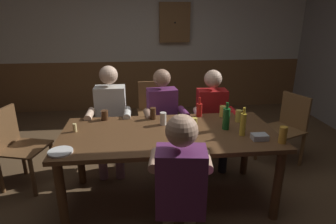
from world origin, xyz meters
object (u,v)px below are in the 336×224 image
at_px(person_1, 164,116).
at_px(pint_glass_3, 194,123).
at_px(chair_empty_near_right, 286,127).
at_px(table_candle, 75,128).
at_px(bottle_2, 243,124).
at_px(pint_glass_5, 105,115).
at_px(chair_empty_near_left, 153,110).
at_px(pint_glass_6, 283,135).
at_px(wall_dart_cabinet, 175,22).
at_px(bottle_1, 226,118).
at_px(person_3, 181,181).
at_px(condiment_caddy, 260,137).
at_px(pint_glass_0, 153,113).
at_px(pint_glass_2, 239,116).
at_px(dining_table, 169,141).
at_px(person_0, 111,115).
at_px(pint_glass_1, 223,111).
at_px(pint_glass_4, 163,119).
at_px(chair_empty_far_end, 17,145).
at_px(person_2, 213,114).
at_px(bottle_0, 199,109).
at_px(plate_0, 60,152).

xyz_separation_m(person_1, pint_glass_3, (0.24, -0.62, 0.15)).
relative_size(chair_empty_near_right, table_candle, 11.00).
relative_size(bottle_2, pint_glass_5, 2.61).
bearing_deg(person_1, pint_glass_5, 16.90).
relative_size(chair_empty_near_left, table_candle, 11.00).
relative_size(pint_glass_6, wall_dart_cabinet, 0.21).
relative_size(chair_empty_near_left, bottle_1, 3.24).
bearing_deg(pint_glass_3, wall_dart_cabinet, 86.77).
bearing_deg(person_3, bottle_2, 48.15).
height_order(condiment_caddy, pint_glass_0, pint_glass_0).
distance_m(table_candle, pint_glass_2, 1.65).
xyz_separation_m(chair_empty_near_left, condiment_caddy, (0.87, -1.70, 0.30)).
distance_m(person_1, wall_dart_cabinet, 2.46).
height_order(dining_table, table_candle, table_candle).
bearing_deg(person_0, pint_glass_6, 147.13).
bearing_deg(condiment_caddy, wall_dart_cabinet, 96.78).
bearing_deg(person_1, pint_glass_2, 139.54).
xyz_separation_m(person_1, pint_glass_1, (0.62, -0.32, 0.15)).
distance_m(pint_glass_2, pint_glass_4, 0.79).
height_order(bottle_2, pint_glass_0, bottle_2).
bearing_deg(chair_empty_far_end, condiment_caddy, 89.28).
relative_size(person_3, condiment_caddy, 8.60).
bearing_deg(pint_glass_3, chair_empty_near_right, 23.76).
distance_m(chair_empty_near_left, pint_glass_5, 1.23).
relative_size(chair_empty_near_right, pint_glass_2, 7.09).
bearing_deg(pint_glass_0, person_2, 24.28).
relative_size(dining_table, condiment_caddy, 14.61).
height_order(person_3, bottle_0, person_3).
bearing_deg(chair_empty_near_left, person_0, 50.99).
relative_size(person_3, bottle_1, 4.43).
xyz_separation_m(chair_empty_near_left, pint_glass_0, (-0.05, -1.08, 0.34)).
height_order(person_2, pint_glass_2, person_2).
bearing_deg(bottle_1, pint_glass_6, -41.37).
bearing_deg(dining_table, chair_empty_near_right, 22.26).
bearing_deg(table_candle, bottle_1, -3.40).
bearing_deg(bottle_2, person_1, 128.46).
xyz_separation_m(condiment_caddy, pint_glass_4, (-0.83, 0.45, 0.04)).
xyz_separation_m(pint_glass_3, pint_glass_4, (-0.29, 0.13, 0.01)).
distance_m(pint_glass_1, pint_glass_3, 0.49).
xyz_separation_m(table_candle, pint_glass_3, (1.15, -0.04, 0.01)).
distance_m(dining_table, pint_glass_6, 1.03).
bearing_deg(wall_dart_cabinet, plate_0, -112.51).
relative_size(person_2, wall_dart_cabinet, 1.69).
distance_m(person_3, pint_glass_5, 1.29).
height_order(plate_0, bottle_1, bottle_1).
bearing_deg(pint_glass_4, pint_glass_5, 161.40).
height_order(bottle_1, wall_dart_cabinet, wall_dart_cabinet).
distance_m(chair_empty_far_end, bottle_1, 2.23).
distance_m(person_0, pint_glass_2, 1.46).
xyz_separation_m(dining_table, condiment_caddy, (0.79, -0.25, 0.12)).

